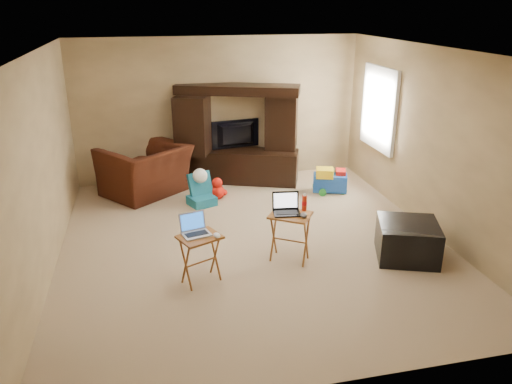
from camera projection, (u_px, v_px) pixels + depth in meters
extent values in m
plane|color=#C7AD8A|center=(253.00, 242.00, 6.73)|extent=(5.50, 5.50, 0.00)
plane|color=silver|center=(252.00, 51.00, 5.83)|extent=(5.50, 5.50, 0.00)
plane|color=tan|center=(219.00, 110.00, 8.78)|extent=(5.00, 0.00, 5.00)
plane|color=tan|center=(331.00, 254.00, 3.77)|extent=(5.00, 0.00, 5.00)
plane|color=tan|center=(42.00, 167.00, 5.76)|extent=(0.00, 5.50, 5.50)
plane|color=tan|center=(431.00, 142.00, 6.79)|extent=(0.00, 5.50, 5.50)
plane|color=white|center=(380.00, 108.00, 8.15)|extent=(0.00, 1.20, 1.20)
cube|color=white|center=(379.00, 108.00, 8.14)|extent=(0.06, 1.14, 1.34)
cube|color=black|center=(238.00, 134.00, 8.71)|extent=(2.15, 1.25, 1.72)
imported|color=black|center=(237.00, 135.00, 8.81)|extent=(0.88, 0.25, 0.50)
imported|color=#41180D|center=(145.00, 170.00, 8.27)|extent=(1.68, 1.65, 0.82)
cube|color=black|center=(407.00, 240.00, 6.26)|extent=(0.93, 0.93, 0.46)
cube|color=#964E24|center=(201.00, 259.00, 5.68)|extent=(0.55, 0.51, 0.58)
cube|color=#A15C27|center=(290.00, 237.00, 6.16)|extent=(0.61, 0.59, 0.62)
cube|color=silver|center=(196.00, 226.00, 5.56)|extent=(0.36, 0.32, 0.24)
cube|color=black|center=(287.00, 205.00, 6.01)|extent=(0.36, 0.31, 0.24)
ellipsoid|color=white|center=(217.00, 235.00, 5.55)|extent=(0.09, 0.13, 0.05)
ellipsoid|color=#424347|center=(304.00, 215.00, 5.95)|extent=(0.11, 0.14, 0.05)
cylinder|color=red|center=(304.00, 203.00, 6.13)|extent=(0.06, 0.06, 0.19)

